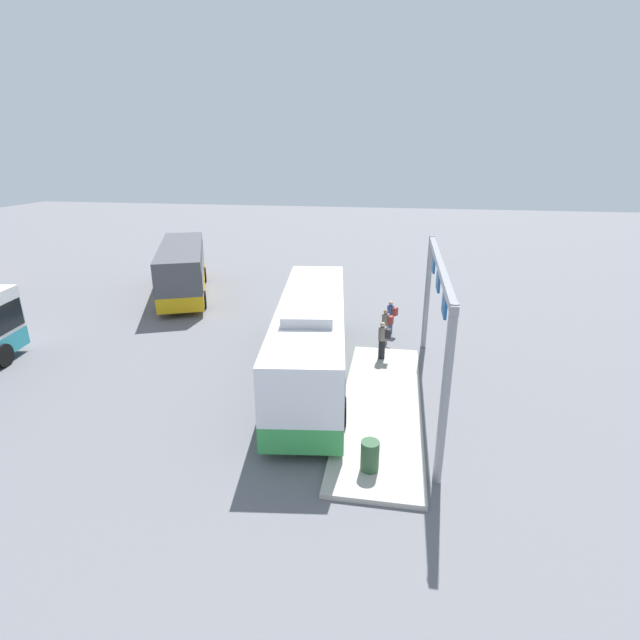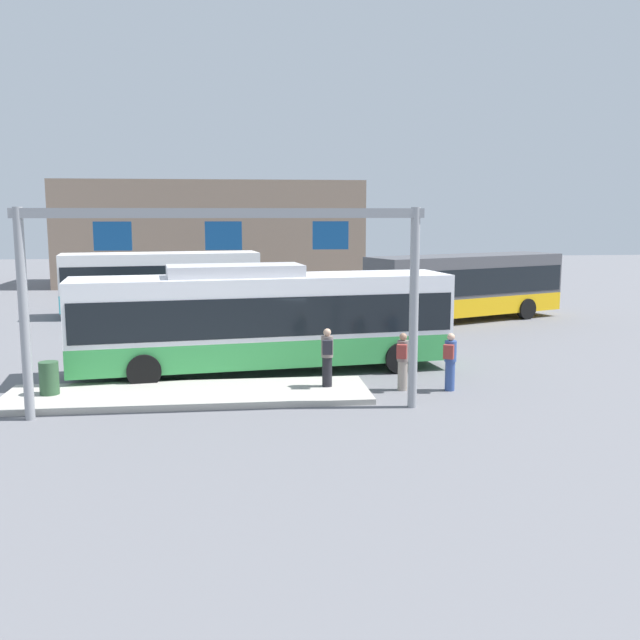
# 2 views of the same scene
# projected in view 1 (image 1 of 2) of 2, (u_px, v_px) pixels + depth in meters

# --- Properties ---
(ground_plane) EXTENTS (120.00, 120.00, 0.00)m
(ground_plane) POSITION_uv_depth(u_px,v_px,m) (312.00, 374.00, 19.30)
(ground_plane) COLOR slate
(platform_curb) EXTENTS (10.00, 2.80, 0.16)m
(platform_curb) POSITION_uv_depth(u_px,v_px,m) (381.00, 405.00, 16.77)
(platform_curb) COLOR #B2ADA3
(platform_curb) RESTS_ON ground
(bus_main) EXTENTS (12.14, 4.00, 3.46)m
(bus_main) POSITION_uv_depth(u_px,v_px,m) (311.00, 333.00, 18.68)
(bus_main) COLOR green
(bus_main) RESTS_ON ground
(bus_background_right) EXTENTS (10.19, 6.12, 3.10)m
(bus_background_right) POSITION_uv_depth(u_px,v_px,m) (182.00, 266.00, 29.49)
(bus_background_right) COLOR #EAAD14
(bus_background_right) RESTS_ON ground
(person_boarding) EXTENTS (0.52, 0.61, 1.67)m
(person_boarding) POSITION_uv_depth(u_px,v_px,m) (391.00, 316.00, 23.33)
(person_boarding) COLOR #334C8C
(person_boarding) RESTS_ON ground
(person_waiting_near) EXTENTS (0.48, 0.60, 1.67)m
(person_waiting_near) POSITION_uv_depth(u_px,v_px,m) (386.00, 325.00, 22.12)
(person_waiting_near) COLOR gray
(person_waiting_near) RESTS_ON ground
(person_waiting_mid) EXTENTS (0.37, 0.55, 1.67)m
(person_waiting_mid) POSITION_uv_depth(u_px,v_px,m) (383.00, 339.00, 20.06)
(person_waiting_mid) COLOR black
(person_waiting_mid) RESTS_ON platform_curb
(platform_sign_gantry) EXTENTS (10.05, 0.24, 5.20)m
(platform_sign_gantry) POSITION_uv_depth(u_px,v_px,m) (437.00, 300.00, 16.23)
(platform_sign_gantry) COLOR gray
(platform_sign_gantry) RESTS_ON ground
(trash_bin) EXTENTS (0.52, 0.52, 0.90)m
(trash_bin) POSITION_uv_depth(u_px,v_px,m) (370.00, 456.00, 13.14)
(trash_bin) COLOR #2D5133
(trash_bin) RESTS_ON platform_curb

